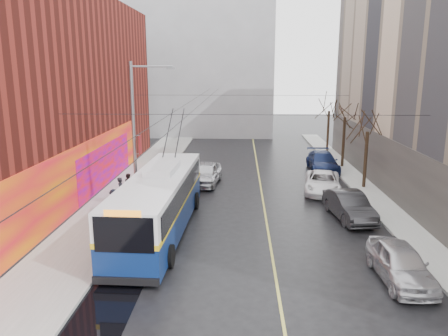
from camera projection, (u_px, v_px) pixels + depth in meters
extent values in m
plane|color=black|center=(240.00, 298.00, 16.68)|extent=(140.00, 140.00, 0.00)
cube|color=gray|center=(119.00, 201.00, 28.66)|extent=(4.00, 60.00, 0.15)
cube|color=gray|center=(380.00, 204.00, 28.02)|extent=(2.00, 60.00, 0.15)
cube|color=#BFB74C|center=(262.00, 195.00, 30.27)|extent=(0.12, 50.00, 0.01)
cube|color=#5B1812|center=(4.00, 93.00, 29.37)|extent=(12.00, 36.00, 14.00)
cube|color=orange|center=(76.00, 180.00, 26.36)|extent=(0.08, 28.00, 4.00)
cube|color=#80059D|center=(107.00, 165.00, 32.29)|extent=(0.06, 12.00, 3.20)
cube|color=#4C4742|center=(388.00, 168.00, 29.51)|extent=(0.06, 36.00, 4.00)
cube|color=gray|center=(197.00, 66.00, 58.76)|extent=(20.00, 12.00, 18.00)
cylinder|color=slate|center=(134.00, 140.00, 25.67)|extent=(0.20, 0.20, 9.00)
cube|color=maroon|center=(140.00, 145.00, 25.72)|extent=(0.04, 0.60, 1.10)
cylinder|color=slate|center=(152.00, 66.00, 24.69)|extent=(2.40, 0.10, 0.10)
cube|color=slate|center=(171.00, 68.00, 24.67)|extent=(0.50, 0.22, 0.12)
cylinder|color=black|center=(186.00, 104.00, 30.07)|extent=(0.02, 60.00, 0.02)
cylinder|color=black|center=(201.00, 104.00, 30.03)|extent=(0.02, 60.00, 0.02)
cylinder|color=black|center=(241.00, 115.00, 21.11)|extent=(18.00, 0.02, 0.02)
cylinder|color=black|center=(241.00, 95.00, 36.70)|extent=(18.00, 0.02, 0.02)
cylinder|color=black|center=(365.00, 161.00, 31.47)|extent=(0.24, 0.24, 4.20)
cylinder|color=black|center=(343.00, 143.00, 38.26)|extent=(0.24, 0.24, 4.48)
cylinder|color=black|center=(328.00, 132.00, 45.09)|extent=(0.24, 0.24, 4.37)
cube|color=black|center=(103.00, 309.00, 15.95)|extent=(2.22, 3.55, 0.01)
ellipsoid|color=slate|center=(196.00, 87.00, 23.62)|extent=(0.44, 0.20, 0.12)
ellipsoid|color=slate|center=(243.00, 66.00, 24.09)|extent=(0.44, 0.20, 0.12)
ellipsoid|color=slate|center=(189.00, 88.00, 26.95)|extent=(0.44, 0.20, 0.12)
cube|color=navy|center=(160.00, 215.00, 23.23)|extent=(3.13, 12.56, 1.56)
cube|color=silver|center=(159.00, 188.00, 22.91)|extent=(3.13, 12.56, 1.35)
cube|color=gold|center=(159.00, 201.00, 23.06)|extent=(3.17, 12.61, 0.23)
cube|color=black|center=(124.00, 235.00, 16.86)|extent=(2.39, 0.12, 1.46)
cube|color=black|center=(179.00, 166.00, 29.02)|extent=(2.39, 0.12, 1.25)
cube|color=black|center=(133.00, 190.00, 23.03)|extent=(0.43, 11.43, 1.04)
cube|color=black|center=(185.00, 191.00, 22.83)|extent=(0.43, 11.43, 1.04)
cube|color=silver|center=(162.00, 168.00, 23.73)|extent=(1.56, 3.17, 0.31)
cube|color=black|center=(126.00, 281.00, 17.25)|extent=(2.71, 0.22, 0.31)
cylinder|color=black|center=(110.00, 254.00, 19.38)|extent=(0.35, 1.05, 1.04)
cylinder|color=black|center=(170.00, 256.00, 19.19)|extent=(0.35, 1.05, 1.04)
cylinder|color=black|center=(153.00, 200.00, 27.47)|extent=(0.35, 1.05, 1.04)
cylinder|color=black|center=(196.00, 201.00, 27.28)|extent=(0.35, 1.05, 1.04)
cylinder|color=black|center=(168.00, 132.00, 26.97)|extent=(0.19, 3.61, 2.56)
cylinder|color=black|center=(180.00, 132.00, 26.91)|extent=(0.19, 3.61, 2.56)
imported|color=#BBBAC0|center=(400.00, 263.00, 17.92)|extent=(1.96, 4.58, 1.54)
imported|color=#272729|center=(349.00, 206.00, 25.36)|extent=(2.35, 5.01, 1.59)
imported|color=white|center=(323.00, 182.00, 30.85)|extent=(3.24, 5.57, 1.46)
imported|color=#15214B|center=(323.00, 162.00, 37.29)|extent=(2.35, 5.66, 1.63)
imported|color=silver|center=(206.00, 174.00, 33.02)|extent=(2.51, 5.08, 1.67)
imported|color=black|center=(121.00, 191.00, 27.68)|extent=(0.45, 0.66, 1.73)
imported|color=black|center=(129.00, 185.00, 29.48)|extent=(0.78, 0.89, 1.55)
imported|color=black|center=(114.00, 202.00, 25.53)|extent=(1.14, 1.13, 1.58)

